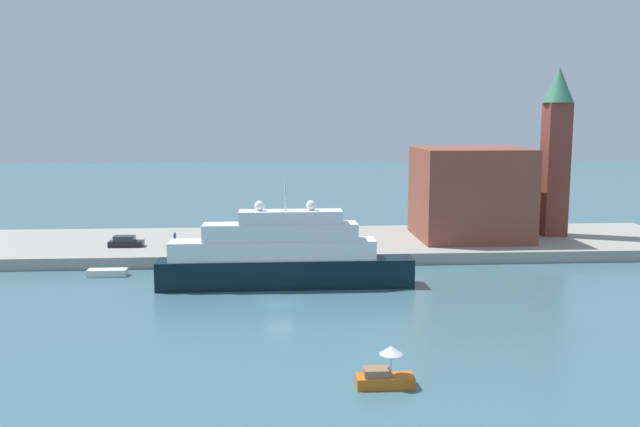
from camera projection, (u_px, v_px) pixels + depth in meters
The scene contains 10 objects.
ground at pixel (279, 304), 64.92m from camera, with size 400.00×400.00×0.00m, color #3D6670.
quay_dock at pixel (278, 245), 91.06m from camera, with size 110.00×21.15×1.42m, color gray.
large_yacht at pixel (282, 256), 71.08m from camera, with size 26.74×3.54×11.35m.
small_motorboat at pixel (385, 374), 45.03m from camera, with size 3.84×1.55×2.81m.
work_barge at pixel (107, 273), 76.25m from camera, with size 4.30×1.60×0.79m, color silver.
harbor_building at pixel (470, 193), 91.59m from camera, with size 14.22×13.27×12.15m, color brown.
bell_tower at pixel (556, 144), 92.64m from camera, with size 4.10×4.10×23.00m.
parked_car at pixel (126, 242), 85.93m from camera, with size 4.27×1.75×1.40m.
person_figure at pixel (175, 239), 87.49m from camera, with size 0.36×0.36×1.63m.
mooring_bollard at pixel (247, 250), 81.84m from camera, with size 0.40×0.40×0.90m, color black.
Camera 1 is at (-0.39, -63.14, 17.86)m, focal length 38.18 mm.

